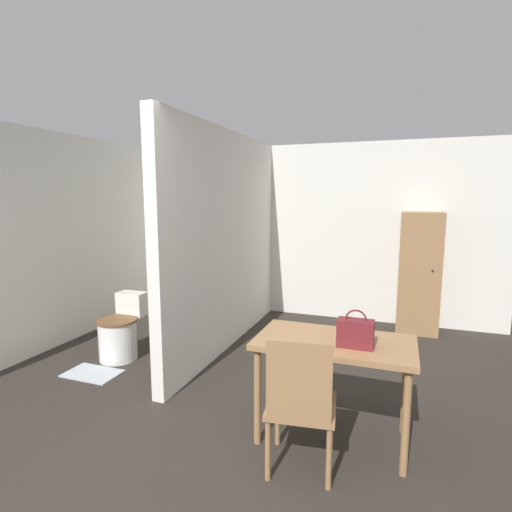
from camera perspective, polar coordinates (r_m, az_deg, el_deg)
wall_back at (r=5.99m, az=6.03°, el=3.56°), size 5.66×0.12×2.50m
wall_left at (r=5.31m, az=-26.24°, el=2.11°), size 0.12×5.16×2.50m
partition_wall at (r=4.67m, az=-4.14°, el=2.20°), size 0.12×2.99×2.50m
dining_table at (r=2.99m, az=11.10°, el=-13.43°), size 1.11×0.61×0.75m
wooden_chair at (r=2.67m, az=6.39°, el=-19.89°), size 0.49×0.49×0.93m
toilet at (r=4.69m, az=-18.80°, el=-10.34°), size 0.43×0.57×0.69m
handbag at (r=2.82m, az=14.02°, el=-10.61°), size 0.24×0.12×0.26m
wooden_cabinet at (r=5.58m, az=22.28°, el=-2.24°), size 0.51×0.47×1.56m
bath_mat at (r=4.48m, az=-22.33°, el=-15.26°), size 0.54×0.34×0.01m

